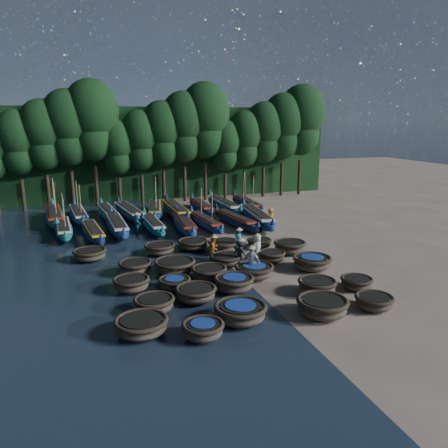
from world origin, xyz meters
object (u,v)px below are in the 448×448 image
object	(u,v)px
coracle_8	(317,286)
long_boat_8	(256,217)
coracle_22	(193,244)
fisherman_0	(257,247)
long_boat_3	(117,225)
coracle_4	(374,301)
fisherman_3	(241,253)
long_boat_2	(93,232)
coracle_11	(175,283)
coracle_14	(312,262)
coracle_10	(131,284)
coracle_18	(272,256)
coracle_13	(254,271)
coracle_17	(226,260)
fisherman_2	(214,247)
fisherman_4	(251,261)
fisherman_5	(137,223)
long_boat_1	(64,229)
long_boat_12	(129,212)
coracle_2	(240,312)
long_boat_5	(184,224)
coracle_15	(135,267)
long_boat_11	(108,213)
coracle_7	(234,283)
coracle_24	(259,243)
coracle_12	(209,273)
coracle_21	(160,248)
coracle_1	(203,329)
coracle_16	(175,266)
coracle_19	(290,247)
coracle_0	(141,325)
long_boat_13	(155,210)
long_boat_9	(55,216)
long_boat_17	(247,204)
long_boat_10	(79,215)
fisherman_1	(239,240)
long_boat_16	(224,205)
long_boat_7	(235,220)
coracle_9	(357,282)
fisherman_6	(271,217)

from	to	relation	value
coracle_8	long_boat_8	xyz separation A→B (m)	(2.87, 15.10, 0.18)
coracle_22	fisherman_0	bearing A→B (deg)	-49.02
long_boat_3	long_boat_8	world-z (taller)	long_boat_8
coracle_4	fisherman_3	distance (m)	8.56
fisherman_3	long_boat_2	bearing A→B (deg)	10.71
coracle_11	coracle_14	xyz separation A→B (m)	(8.41, 0.49, 0.10)
coracle_10	coracle_18	distance (m)	9.16
coracle_13	long_boat_8	distance (m)	13.11
coracle_17	fisherman_2	size ratio (longest dim) A/B	1.35
fisherman_4	fisherman_5	size ratio (longest dim) A/B	1.10
long_boat_1	coracle_18	bearing A→B (deg)	-44.83
coracle_4	long_boat_12	size ratio (longest dim) A/B	0.25
coracle_2	coracle_17	xyz separation A→B (m)	(1.80, 7.38, -0.08)
long_boat_1	long_boat_5	bearing A→B (deg)	-13.10
coracle_15	long_boat_11	size ratio (longest dim) A/B	0.28
coracle_7	coracle_24	bearing A→B (deg)	58.12
coracle_12	coracle_21	xyz separation A→B (m)	(-1.74, 5.66, -0.05)
coracle_1	coracle_16	distance (m)	7.92
coracle_1	coracle_19	size ratio (longest dim) A/B	0.81
long_boat_5	coracle_0	bearing A→B (deg)	-105.70
long_boat_13	coracle_7	bearing A→B (deg)	-77.92
coracle_10	fisherman_2	xyz separation A→B (m)	(5.61, 3.69, 0.40)
fisherman_4	long_boat_9	bearing A→B (deg)	164.19
coracle_10	coracle_17	size ratio (longest dim) A/B	0.90
long_boat_17	long_boat_10	bearing A→B (deg)	-179.30
coracle_24	fisherman_5	xyz separation A→B (m)	(-7.54, 6.51, 0.48)
coracle_22	fisherman_1	bearing A→B (deg)	-37.91
coracle_14	long_boat_1	xyz separation A→B (m)	(-14.19, 13.08, 0.02)
long_boat_1	fisherman_1	distance (m)	14.25
long_boat_16	long_boat_17	bearing A→B (deg)	-4.00
coracle_24	long_boat_7	world-z (taller)	long_boat_7
fisherman_3	long_boat_13	bearing A→B (deg)	-21.37
fisherman_1	coracle_14	bearing A→B (deg)	-49.79
coracle_9	fisherman_5	bearing A→B (deg)	121.99
coracle_4	fisherman_0	bearing A→B (deg)	106.69
coracle_24	coracle_1	bearing A→B (deg)	-122.66
long_boat_3	coracle_16	bearing A→B (deg)	-80.18
coracle_21	coracle_13	bearing A→B (deg)	-55.35
coracle_1	fisherman_1	xyz separation A→B (m)	(5.31, 10.20, 0.56)
long_boat_9	coracle_18	bearing A→B (deg)	-53.97
coracle_21	long_boat_12	distance (m)	11.48
coracle_14	coracle_17	distance (m)	5.16
long_boat_8	long_boat_2	bearing A→B (deg)	-171.97
coracle_22	fisherman_6	size ratio (longest dim) A/B	1.24
coracle_4	coracle_18	distance (m)	8.07
long_boat_16	coracle_19	bearing A→B (deg)	-92.71
coracle_0	fisherman_3	xyz separation A→B (m)	(6.89, 6.72, 0.48)
coracle_9	coracle_12	distance (m)	7.90
coracle_9	long_boat_3	world-z (taller)	long_boat_3
coracle_15	long_boat_16	world-z (taller)	long_boat_16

